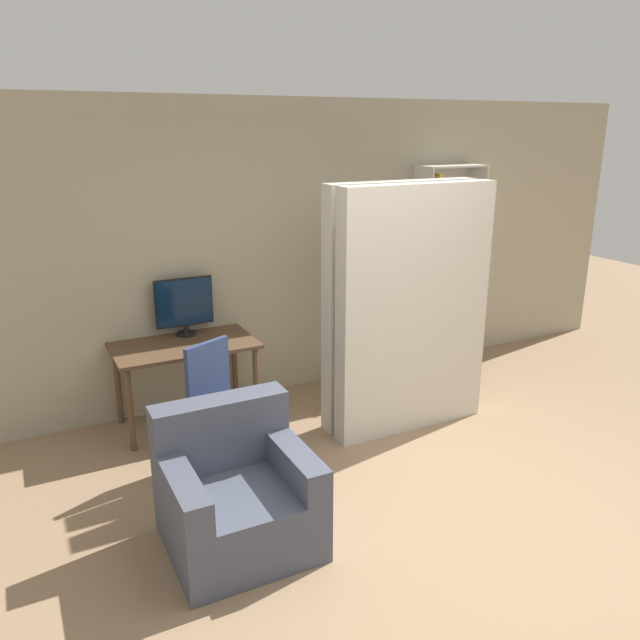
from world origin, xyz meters
The scene contains 9 objects.
ground_plane centered at (0.00, 0.00, 0.00)m, with size 16.00×16.00×0.00m, color #937556.
wall_back centered at (0.00, 2.67, 1.35)m, with size 8.00×0.06×2.70m.
desk centered at (-1.14, 2.31, 0.62)m, with size 1.16×0.66×0.72m.
monitor centered at (-1.06, 2.53, 1.00)m, with size 0.50×0.18×0.50m.
office_chair centered at (-1.09, 1.48, 0.39)m, with size 0.58×0.58×0.96m.
bookshelf centered at (1.58, 2.50, 1.01)m, with size 0.68×0.33×2.09m.
mattress_near centered at (0.53, 1.41, 1.02)m, with size 1.37×0.18×2.04m.
mattress_far centered at (0.53, 1.64, 1.02)m, with size 1.37×0.18×2.04m.
armchair centered at (-1.31, 0.61, 0.32)m, with size 0.85×0.80×0.85m.
Camera 1 is at (-2.35, -2.55, 2.45)m, focal length 35.00 mm.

